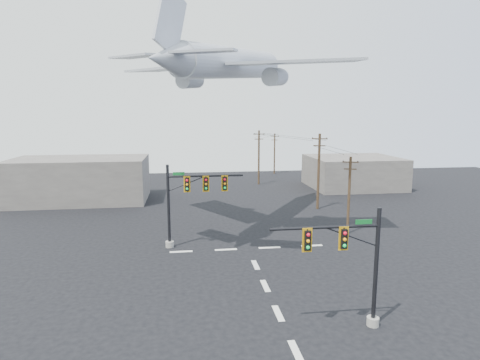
{
  "coord_description": "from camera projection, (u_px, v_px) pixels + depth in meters",
  "views": [
    {
      "loc": [
        -5.43,
        -22.38,
        12.17
      ],
      "look_at": [
        -1.68,
        5.0,
        7.53
      ],
      "focal_mm": 30.0,
      "sensor_mm": 36.0,
      "label": 1
    }
  ],
  "objects": [
    {
      "name": "ground",
      "position": [
        278.0,
        313.0,
        24.61
      ],
      "size": [
        120.0,
        120.0,
        0.0
      ],
      "primitive_type": "plane",
      "color": "black",
      "rests_on": "ground"
    },
    {
      "name": "lane_markings",
      "position": [
        262.0,
        278.0,
        29.82
      ],
      "size": [
        14.0,
        21.2,
        0.01
      ],
      "color": "silver",
      "rests_on": "ground"
    },
    {
      "name": "utility_pole_c",
      "position": [
        259.0,
        156.0,
        68.21
      ],
      "size": [
        1.89,
        0.32,
        9.24
      ],
      "rotation": [
        0.0,
        0.0,
        -0.01
      ],
      "color": "#4A331F",
      "rests_on": "ground"
    },
    {
      "name": "power_lines",
      "position": [
        288.0,
        139.0,
        59.72
      ],
      "size": [
        6.95,
        40.89,
        0.73
      ],
      "color": "black"
    },
    {
      "name": "airliner",
      "position": [
        232.0,
        64.0,
        39.88
      ],
      "size": [
        22.77,
        25.07,
        7.18
      ],
      "rotation": [
        0.0,
        -0.08,
        1.01
      ],
      "color": "#A8ADB4"
    },
    {
      "name": "utility_pole_a",
      "position": [
        349.0,
        194.0,
        40.2
      ],
      "size": [
        1.53,
        0.58,
        7.87
      ],
      "rotation": [
        0.0,
        0.0,
        -0.31
      ],
      "color": "#4A331F",
      "rests_on": "ground"
    },
    {
      "name": "utility_pole_b",
      "position": [
        319.0,
        170.0,
        50.58
      ],
      "size": [
        1.88,
        0.76,
        9.62
      ],
      "rotation": [
        0.0,
        0.0,
        -0.33
      ],
      "color": "#4A331F",
      "rests_on": "ground"
    },
    {
      "name": "signal_mast_near",
      "position": [
        354.0,
        265.0,
        22.37
      ],
      "size": [
        6.53,
        0.77,
        7.01
      ],
      "color": "gray",
      "rests_on": "ground"
    },
    {
      "name": "building_right",
      "position": [
        353.0,
        172.0,
        66.22
      ],
      "size": [
        14.0,
        12.0,
        5.0
      ],
      "primitive_type": "cube",
      "color": "slate",
      "rests_on": "ground"
    },
    {
      "name": "building_left",
      "position": [
        80.0,
        180.0,
        55.63
      ],
      "size": [
        18.0,
        10.0,
        6.0
      ],
      "primitive_type": "cube",
      "color": "slate",
      "rests_on": "ground"
    },
    {
      "name": "signal_mast_far",
      "position": [
        187.0,
        201.0,
        36.22
      ],
      "size": [
        7.16,
        0.84,
        7.63
      ],
      "color": "gray",
      "rests_on": "ground"
    },
    {
      "name": "utility_pole_d",
      "position": [
        274.0,
        153.0,
        80.33
      ],
      "size": [
        1.6,
        0.73,
        8.11
      ],
      "rotation": [
        0.0,
        0.0,
        -0.38
      ],
      "color": "#4A331F",
      "rests_on": "ground"
    }
  ]
}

